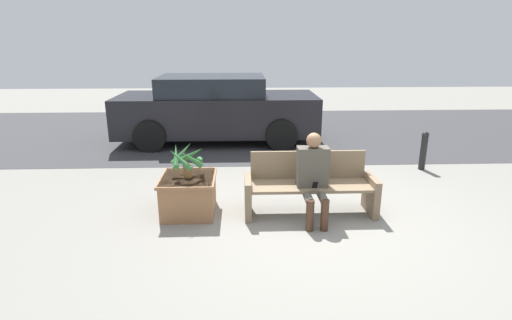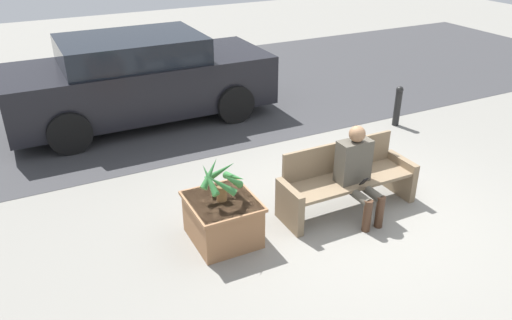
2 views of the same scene
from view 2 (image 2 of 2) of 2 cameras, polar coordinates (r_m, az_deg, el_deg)
name	(u,v)px [view 2 (image 2 of 2)]	position (r m, az deg, el deg)	size (l,w,h in m)	color
ground_plane	(362,217)	(6.48, 11.99, -6.37)	(30.00, 30.00, 0.00)	gray
road_surface	(204,91)	(10.78, -5.97, 7.88)	(20.00, 6.00, 0.01)	#38383A
bench	(346,179)	(6.45, 10.22, -2.21)	(1.81, 0.55, 0.84)	#7A664C
person_seated	(357,169)	(6.21, 11.52, -1.00)	(0.42, 0.63, 1.18)	#4C473D
planter_box	(223,218)	(5.81, -3.84, -6.65)	(0.76, 0.82, 0.53)	#936642
potted_plant	(221,180)	(5.54, -4.00, -2.24)	(0.51, 0.51, 0.46)	brown
parked_car	(140,79)	(9.22, -13.12, 9.04)	(4.59, 1.98, 1.53)	black
bollard_post	(398,105)	(9.19, 15.89, 6.08)	(0.13, 0.13, 0.73)	black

